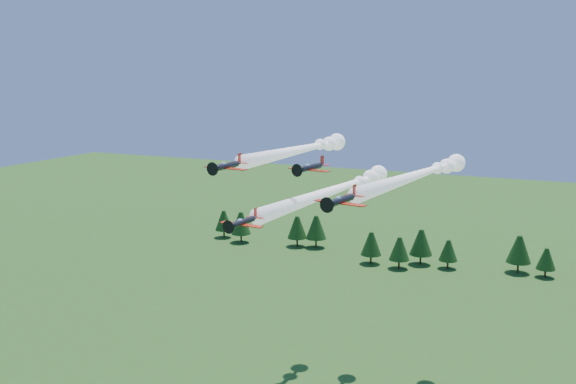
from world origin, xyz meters
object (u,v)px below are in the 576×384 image
at_px(plane_left, 304,149).
at_px(plane_slot, 310,168).
at_px(plane_lead, 338,189).
at_px(plane_right, 421,174).

distance_m(plane_left, plane_slot, 24.15).
relative_size(plane_lead, plane_slot, 6.90).
height_order(plane_lead, plane_right, plane_right).
height_order(plane_left, plane_slot, plane_left).
bearing_deg(plane_slot, plane_left, 125.68).
bearing_deg(plane_lead, plane_left, 152.11).
bearing_deg(plane_slot, plane_lead, 103.52).
distance_m(plane_lead, plane_right, 15.42).
bearing_deg(plane_right, plane_left, -171.08).
relative_size(plane_left, plane_slot, 6.01).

